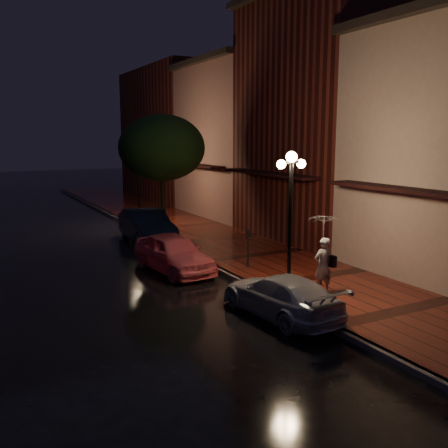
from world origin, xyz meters
TOP-DOWN VIEW (x-y plane):
  - ground at (0.00, 0.00)m, footprint 120.00×120.00m
  - sidewalk at (2.25, 0.00)m, footprint 4.50×60.00m
  - curb at (0.00, 0.00)m, footprint 0.25×60.00m
  - storefront_mid at (7.00, 2.00)m, footprint 5.00×8.00m
  - storefront_far at (7.00, 10.00)m, footprint 5.00×8.00m
  - storefront_extra at (7.00, 20.00)m, footprint 5.00×12.00m
  - streetlamp_near at (0.35, -5.00)m, footprint 0.96×0.36m
  - streetlamp_far at (0.35, 9.00)m, footprint 0.96×0.36m
  - street_tree at (0.61, 5.99)m, footprint 4.16×4.16m
  - pink_car at (-1.44, -0.32)m, footprint 2.04×4.25m
  - navy_car at (-0.60, 5.01)m, footprint 1.89×4.80m
  - silver_car at (-0.60, -5.96)m, footprint 1.94×4.14m
  - woman_with_umbrella at (1.43, -5.25)m, footprint 1.01×1.03m
  - parking_meter at (1.00, -1.52)m, footprint 0.14×0.12m

SIDE VIEW (x-z plane):
  - ground at x=0.00m, z-range 0.00..0.00m
  - sidewalk at x=2.25m, z-range 0.00..0.15m
  - curb at x=0.00m, z-range 0.00..0.15m
  - silver_car at x=-0.60m, z-range 0.00..1.17m
  - pink_car at x=-1.44m, z-range 0.00..1.40m
  - navy_car at x=-0.60m, z-range 0.00..1.56m
  - parking_meter at x=1.00m, z-range 0.30..1.67m
  - woman_with_umbrella at x=1.43m, z-range 0.54..2.98m
  - streetlamp_near at x=0.35m, z-range 0.45..4.76m
  - streetlamp_far at x=0.35m, z-range 0.45..4.76m
  - street_tree at x=0.61m, z-range 1.34..7.14m
  - storefront_far at x=7.00m, z-range 0.00..9.00m
  - storefront_extra at x=7.00m, z-range 0.00..10.00m
  - storefront_mid at x=7.00m, z-range 0.00..11.00m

